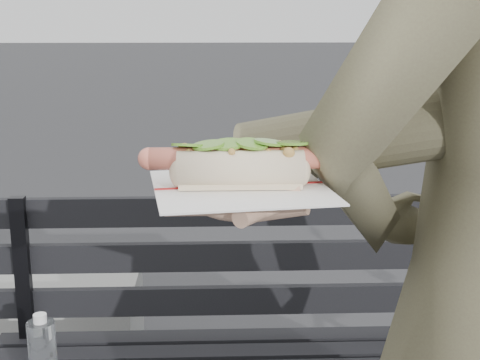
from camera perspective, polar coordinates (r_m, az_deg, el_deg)
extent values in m
cube|color=black|center=(1.84, 2.73, -14.64)|extent=(1.50, 0.07, 0.03)
cube|color=black|center=(1.92, 2.49, -13.37)|extent=(1.50, 0.07, 0.03)
cube|color=black|center=(1.92, -18.04, -7.47)|extent=(0.04, 0.03, 0.42)
cube|color=black|center=(1.91, 2.45, -10.15)|extent=(1.50, 0.02, 0.08)
cube|color=black|center=(1.86, 2.49, -6.47)|extent=(1.50, 0.02, 0.08)
cube|color=black|center=(1.82, 2.54, -2.62)|extent=(1.50, 0.02, 0.08)
cylinder|color=white|center=(1.60, -16.70, -11.25)|extent=(0.03, 0.03, 0.02)
cylinder|color=brown|center=(0.88, 16.10, 4.56)|extent=(0.51, 0.23, 0.19)
cylinder|color=#D8A384|center=(0.76, 2.99, -1.26)|extent=(0.09, 0.08, 0.07)
ellipsoid|color=#D8A384|center=(0.75, 0.00, -1.86)|extent=(0.10, 0.12, 0.03)
cylinder|color=#D8A384|center=(0.72, -4.29, -2.38)|extent=(0.06, 0.02, 0.02)
cylinder|color=#D8A384|center=(0.74, -4.24, -1.95)|extent=(0.06, 0.02, 0.02)
cylinder|color=#D8A384|center=(0.76, -4.19, -1.55)|extent=(0.06, 0.02, 0.02)
cylinder|color=#D8A384|center=(0.78, -4.14, -1.17)|extent=(0.06, 0.02, 0.02)
cylinder|color=#D8A384|center=(0.70, 1.00, -2.89)|extent=(0.04, 0.05, 0.02)
cube|color=white|center=(0.74, 0.00, -0.60)|extent=(0.21, 0.21, 0.00)
cube|color=#B21E1E|center=(0.74, 0.00, -0.48)|extent=(0.19, 0.03, 0.00)
cylinder|color=#D96A53|center=(0.74, 0.00, 1.89)|extent=(0.20, 0.02, 0.02)
sphere|color=#D96A53|center=(0.74, -7.76, 1.81)|extent=(0.02, 0.02, 0.02)
sphere|color=#D96A53|center=(0.75, 7.69, 1.93)|extent=(0.02, 0.02, 0.02)
sphere|color=#9E6B2D|center=(0.76, -1.44, 2.93)|extent=(0.01, 0.01, 0.01)
sphere|color=#9E6B2D|center=(0.73, -1.75, 2.44)|extent=(0.01, 0.01, 0.01)
sphere|color=#9E6B2D|center=(0.74, -3.13, 2.78)|extent=(0.01, 0.01, 0.01)
sphere|color=#9E6B2D|center=(0.73, 1.15, 2.00)|extent=(0.01, 0.01, 0.01)
sphere|color=#9E6B2D|center=(0.73, -4.44, 2.40)|extent=(0.01, 0.01, 0.01)
sphere|color=#9E6B2D|center=(0.72, 1.38, 1.86)|extent=(0.01, 0.01, 0.01)
sphere|color=#9E6B2D|center=(0.74, -3.34, 2.25)|extent=(0.01, 0.01, 0.01)
sphere|color=#9E6B2D|center=(0.74, -0.29, 2.17)|extent=(0.01, 0.01, 0.01)
sphere|color=#9E6B2D|center=(0.73, -4.23, 2.35)|extent=(0.01, 0.01, 0.01)
sphere|color=#9E6B2D|center=(0.74, 1.87, 2.20)|extent=(0.01, 0.01, 0.01)
sphere|color=#9E6B2D|center=(0.75, -1.04, 2.74)|extent=(0.01, 0.01, 0.01)
sphere|color=#9E6B2D|center=(0.73, 4.75, 2.62)|extent=(0.01, 0.01, 0.01)
sphere|color=#9E6B2D|center=(0.73, 1.28, 2.31)|extent=(0.01, 0.01, 0.01)
sphere|color=#9E6B2D|center=(0.75, 3.38, 2.98)|extent=(0.01, 0.01, 0.01)
sphere|color=#9E6B2D|center=(0.72, 2.45, 2.33)|extent=(0.01, 0.01, 0.01)
sphere|color=#9E6B2D|center=(0.74, 4.03, 2.40)|extent=(0.01, 0.01, 0.01)
sphere|color=#9E6B2D|center=(0.71, -0.71, 2.42)|extent=(0.01, 0.01, 0.01)
sphere|color=#9E6B2D|center=(0.76, 4.58, 2.88)|extent=(0.01, 0.01, 0.01)
sphere|color=#9E6B2D|center=(0.75, 3.91, 2.31)|extent=(0.01, 0.01, 0.01)
sphere|color=#9E6B2D|center=(0.72, -2.67, 2.04)|extent=(0.01, 0.01, 0.01)
sphere|color=#9E6B2D|center=(0.74, 1.48, 2.21)|extent=(0.01, 0.01, 0.01)
sphere|color=#9E6B2D|center=(0.73, 3.83, 2.55)|extent=(0.01, 0.01, 0.01)
sphere|color=#9E6B2D|center=(0.76, 0.90, 3.09)|extent=(0.01, 0.01, 0.01)
sphere|color=#9E6B2D|center=(0.74, -3.37, 2.43)|extent=(0.01, 0.01, 0.01)
sphere|color=#9E6B2D|center=(0.74, -1.03, 2.35)|extent=(0.01, 0.01, 0.01)
sphere|color=#9E6B2D|center=(0.75, -4.76, 2.65)|extent=(0.01, 0.01, 0.01)
sphere|color=#9E6B2D|center=(0.72, 4.19, 2.30)|extent=(0.01, 0.01, 0.01)
sphere|color=#9E6B2D|center=(0.75, -3.47, 2.82)|extent=(0.01, 0.01, 0.01)
sphere|color=#9E6B2D|center=(0.76, 1.21, 3.07)|extent=(0.01, 0.01, 0.01)
sphere|color=#9E6B2D|center=(0.74, -0.44, 2.13)|extent=(0.01, 0.01, 0.01)
cylinder|color=#5C9628|center=(0.74, -4.51, 2.97)|extent=(0.04, 0.04, 0.01)
cylinder|color=#5C9628|center=(0.73, -2.74, 3.00)|extent=(0.04, 0.04, 0.01)
cylinder|color=#5C9628|center=(0.73, -1.07, 3.09)|extent=(0.04, 0.04, 0.01)
cylinder|color=#5C9628|center=(0.73, 1.07, 3.12)|extent=(0.04, 0.04, 0.01)
cylinder|color=#5C9628|center=(0.74, 2.58, 3.23)|extent=(0.04, 0.04, 0.01)
cylinder|color=#5C9628|center=(0.74, 4.52, 3.17)|extent=(0.04, 0.04, 0.01)
cube|color=brown|center=(3.26, -15.95, -11.16)|extent=(0.05, 0.05, 0.00)
cube|color=brown|center=(3.11, 13.89, -12.24)|extent=(0.10, 0.08, 0.00)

